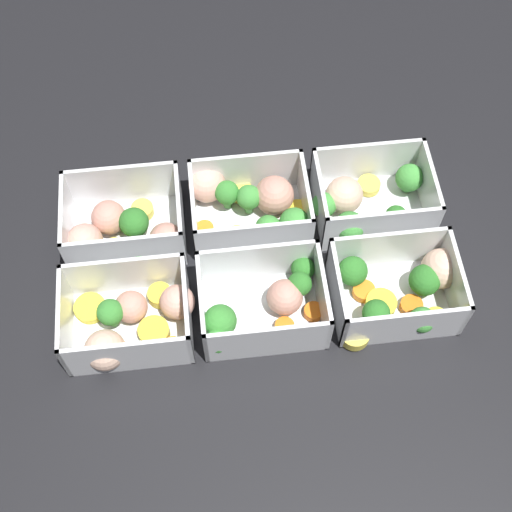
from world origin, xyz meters
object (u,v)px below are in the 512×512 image
container_far_left (403,289)px  container_near_right (124,228)px  container_far_center (264,304)px  container_far_right (131,320)px  container_near_left (366,200)px  container_near_center (251,204)px

container_far_left → container_near_right: bearing=-20.5°
container_far_left → container_far_center: bearing=0.6°
container_far_center → container_far_right: bearing=0.9°
container_near_left → container_near_right: same height
container_near_center → container_far_left: bearing=139.9°
container_near_left → container_far_right: bearing=23.8°
container_near_left → container_near_center: same height
container_far_right → container_near_right: bearing=-87.9°
container_near_center → container_far_right: 0.22m
container_far_right → container_far_center: bearing=-179.1°
container_near_right → container_far_left: bearing=159.5°
container_near_center → container_far_left: 0.22m
container_near_right → container_far_right: bearing=92.1°
container_near_right → container_near_center: bearing=-174.0°
container_near_center → container_far_right: size_ratio=1.05×
container_near_left → container_near_center: (0.15, -0.01, 0.00)m
container_near_right → container_far_left: 0.35m
container_near_center → container_far_right: (0.16, 0.15, -0.00)m
container_near_left → container_near_center: bearing=-4.1°
container_near_left → container_far_right: size_ratio=0.95×
container_near_left → container_near_right: 0.31m
container_near_right → container_far_right: size_ratio=0.95×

